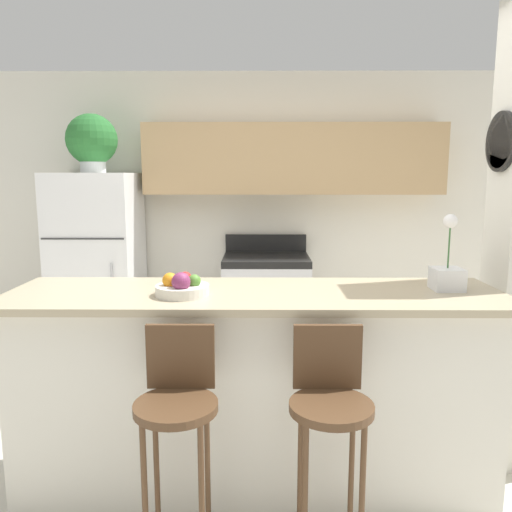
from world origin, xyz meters
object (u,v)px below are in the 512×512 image
bar_stool_left (178,411)px  stove_range (266,305)px  fruit_bowl (182,287)px  trash_bin (160,345)px  potted_plant_on_fridge (92,141)px  orchid_vase (447,272)px  bar_stool_right (330,411)px  refrigerator (98,267)px

bar_stool_left → stove_range: bearing=80.9°
fruit_bowl → trash_bin: 2.00m
stove_range → fruit_bowl: bearing=-102.0°
stove_range → potted_plant_on_fridge: bearing=-178.0°
trash_bin → fruit_bowl: bearing=-74.5°
fruit_bowl → trash_bin: (-0.48, 1.73, -0.89)m
potted_plant_on_fridge → orchid_vase: size_ratio=1.29×
bar_stool_right → orchid_vase: (0.66, 0.57, 0.47)m
refrigerator → orchid_vase: (2.37, -1.84, 0.32)m
stove_range → orchid_vase: size_ratio=2.78×
potted_plant_on_fridge → fruit_bowl: bearing=-61.9°
orchid_vase → fruit_bowl: orchid_vase is taller
bar_stool_left → orchid_vase: orchid_vase is taller
stove_range → fruit_bowl: size_ratio=4.12×
refrigerator → trash_bin: (0.57, -0.25, -0.63)m
bar_stool_left → potted_plant_on_fridge: bearing=114.4°
orchid_vase → potted_plant_on_fridge: bearing=142.2°
bar_stool_right → bar_stool_left: bearing=180.0°
bar_stool_left → trash_bin: size_ratio=2.63×
bar_stool_left → bar_stool_right: (0.62, 0.00, 0.00)m
stove_range → bar_stool_right: bearing=-84.7°
orchid_vase → fruit_bowl: 1.33m
stove_range → trash_bin: size_ratio=2.82×
stove_range → bar_stool_left: size_ratio=1.07×
potted_plant_on_fridge → orchid_vase: 3.10m
potted_plant_on_fridge → fruit_bowl: 2.38m
potted_plant_on_fridge → trash_bin: (0.57, -0.25, -1.71)m
bar_stool_left → trash_bin: bearing=103.5°
refrigerator → potted_plant_on_fridge: size_ratio=3.31×
fruit_bowl → trash_bin: size_ratio=0.68×
refrigerator → potted_plant_on_fridge: (-0.00, 0.00, 1.09)m
bar_stool_left → potted_plant_on_fridge: size_ratio=2.02×
refrigerator → fruit_bowl: (1.05, -1.97, 0.27)m
orchid_vase → trash_bin: bearing=138.5°
bar_stool_left → trash_bin: bar_stool_left is taller
refrigerator → orchid_vase: size_ratio=4.26×
refrigerator → orchid_vase: refrigerator is taller
refrigerator → trash_bin: 0.89m
refrigerator → fruit_bowl: refrigerator is taller
refrigerator → trash_bin: bearing=-23.4°
fruit_bowl → bar_stool_right: bearing=-33.5°
refrigerator → bar_stool_right: 2.96m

